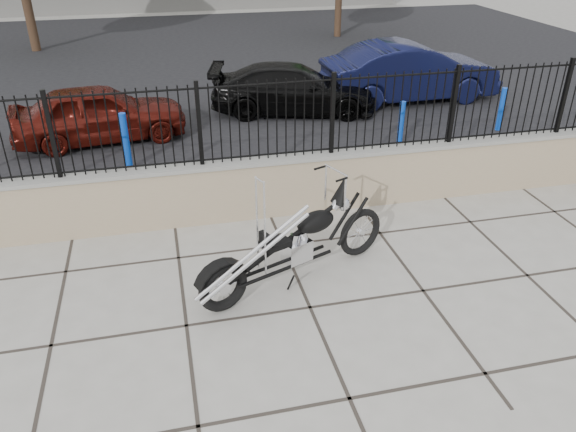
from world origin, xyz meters
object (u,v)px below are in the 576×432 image
(car_black, at_px, (294,89))
(chopper_motorcycle, at_px, (294,227))
(car_red, at_px, (100,113))
(car_blue, at_px, (410,72))

(car_black, bearing_deg, chopper_motorcycle, 179.28)
(chopper_motorcycle, relative_size, car_red, 0.78)
(car_red, height_order, car_blue, car_blue)
(car_blue, bearing_deg, car_black, 93.46)
(chopper_motorcycle, relative_size, car_black, 0.70)
(car_black, distance_m, car_blue, 3.08)
(car_red, distance_m, car_blue, 7.52)
(car_red, bearing_deg, car_blue, -88.53)
(car_black, bearing_deg, car_red, 114.94)
(car_red, bearing_deg, chopper_motorcycle, -163.25)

